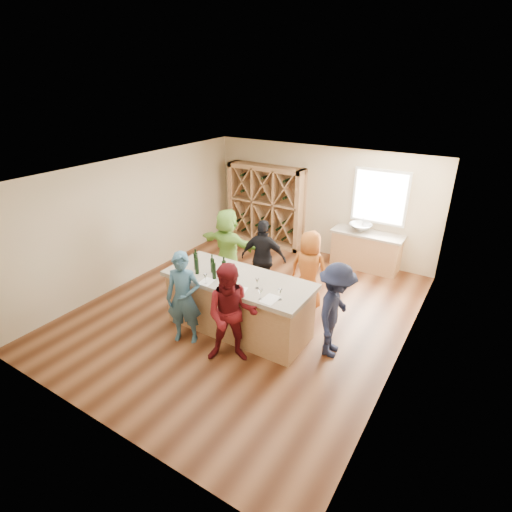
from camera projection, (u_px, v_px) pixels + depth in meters
The scene contains 35 objects.
floor at pixel (247, 312), 8.16m from camera, with size 6.00×7.00×0.10m, color brown.
ceiling at pixel (245, 170), 6.96m from camera, with size 6.00×7.00×0.10m, color white.
wall_back at pixel (321, 201), 10.30m from camera, with size 6.00×0.10×2.80m, color #C7B490.
wall_front at pixel (85, 344), 4.82m from camera, with size 6.00×0.10×2.80m, color #C7B490.
wall_left at pixel (133, 219), 9.03m from camera, with size 0.10×7.00×2.80m, color #C7B490.
wall_right at pixel (413, 288), 6.09m from camera, with size 0.10×7.00×2.80m, color #C7B490.
window_frame at pixel (380, 197), 9.37m from camera, with size 1.30×0.06×1.30m, color white.
window_pane at pixel (380, 197), 9.35m from camera, with size 1.18×0.01×1.18m, color white.
wine_rack at pixel (266, 206), 10.93m from camera, with size 2.20×0.45×2.20m, color #A87B50.
back_counter_base at pixel (366, 251), 9.76m from camera, with size 1.60×0.58×0.86m, color #A87B50.
back_counter_top at pixel (368, 234), 9.57m from camera, with size 1.70×0.62×0.06m, color #9F9483.
sink at pixel (360, 227), 9.62m from camera, with size 0.54×0.54×0.19m, color silver.
faucet at pixel (363, 223), 9.73m from camera, with size 0.02×0.02×0.30m, color silver.
tasting_counter_base at pixel (239, 306), 7.33m from camera, with size 2.60×1.00×1.00m, color #A87B50.
tasting_counter_top at pixel (238, 280), 7.11m from camera, with size 2.72×1.12×0.08m, color #9F9483.
wine_bottle_a at pixel (196, 261), 7.34m from camera, with size 0.08×0.08×0.33m, color black.
wine_bottle_b at pixel (197, 266), 7.18m from camera, with size 0.07×0.07×0.29m, color black.
wine_bottle_c at pixel (212, 265), 7.24m from camera, with size 0.07×0.07×0.27m, color black.
wine_bottle_d at pixel (214, 271), 7.00m from camera, with size 0.07×0.07×0.30m, color black.
wine_bottle_e at pixel (224, 269), 7.04m from camera, with size 0.08×0.08×0.32m, color black.
wine_glass_a at pixel (206, 279), 6.85m from camera, with size 0.07×0.07×0.17m, color white.
wine_glass_b at pixel (235, 287), 6.59m from camera, with size 0.07×0.07×0.18m, color white.
wine_glass_c at pixel (260, 294), 6.37m from camera, with size 0.07×0.07×0.19m, color white.
wine_glass_d at pixel (257, 284), 6.71m from camera, with size 0.07×0.07×0.17m, color white.
wine_glass_e at pixel (280, 294), 6.36m from camera, with size 0.07×0.07×0.19m, color white.
tasting_menu_a at pixel (207, 281), 6.96m from camera, with size 0.21×0.29×0.00m, color white.
tasting_menu_b at pixel (240, 291), 6.66m from camera, with size 0.21×0.28×0.00m, color white.
tasting_menu_c at pixel (270, 299), 6.41m from camera, with size 0.24×0.33×0.00m, color white.
person_near_left at pixel (184, 298), 6.89m from camera, with size 0.62×0.45×1.70m, color #335972.
person_near_right at pixel (232, 314), 6.38m from camera, with size 0.85×0.47×1.75m, color #590F14.
person_server at pixel (335, 311), 6.54m from camera, with size 1.09×0.50×1.68m, color #191E38.
person_far_mid at pixel (264, 258), 8.42m from camera, with size 0.98×0.50×1.68m, color black.
person_far_right at pixel (309, 270), 7.95m from camera, with size 0.80×0.52×1.64m, color #994C19.
person_far_left at pixel (228, 247), 8.90m from camera, with size 1.62×0.58×1.75m, color #8CC64C.
wine_bottle_f at pixel (231, 278), 6.77m from camera, with size 0.07×0.07×0.30m, color black.
Camera 1 is at (3.84, -5.80, 4.37)m, focal length 28.00 mm.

